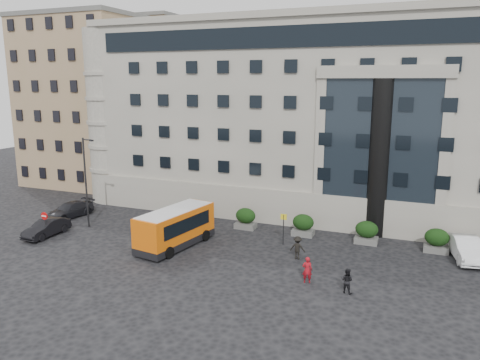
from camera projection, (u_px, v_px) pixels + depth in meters
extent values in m
plane|color=black|center=(193.00, 257.00, 34.75)|extent=(120.00, 120.00, 0.00)
cube|color=gray|center=(334.00, 116.00, 50.65)|extent=(44.00, 24.00, 18.00)
cylinder|color=black|center=(379.00, 159.00, 38.37)|extent=(1.80, 1.80, 13.00)
cube|color=#977D58|center=(96.00, 103.00, 59.56)|extent=(14.00, 14.00, 20.00)
cube|color=brown|center=(152.00, 92.00, 76.78)|extent=(13.00, 13.00, 22.00)
cube|color=#525250|center=(193.00, 219.00, 43.24)|extent=(1.80, 1.20, 0.50)
ellipsoid|color=black|center=(193.00, 210.00, 43.04)|extent=(1.80, 1.26, 1.34)
cube|color=#525250|center=(246.00, 226.00, 41.34)|extent=(1.80, 1.20, 0.50)
ellipsoid|color=black|center=(246.00, 216.00, 41.15)|extent=(1.80, 1.26, 1.34)
cube|color=#525250|center=(303.00, 233.00, 39.45)|extent=(1.80, 1.20, 0.50)
ellipsoid|color=black|center=(303.00, 222.00, 39.26)|extent=(1.80, 1.26, 1.34)
cube|color=#525250|center=(366.00, 240.00, 37.55)|extent=(1.80, 1.20, 0.50)
ellipsoid|color=black|center=(367.00, 229.00, 37.36)|extent=(1.80, 1.26, 1.34)
cube|color=#525250|center=(436.00, 249.00, 35.66)|extent=(1.80, 1.20, 0.50)
ellipsoid|color=black|center=(437.00, 237.00, 35.47)|extent=(1.80, 1.26, 1.34)
cylinder|color=#262628|center=(86.00, 183.00, 41.01)|extent=(0.16, 0.16, 8.00)
cylinder|color=#262628|center=(87.00, 140.00, 40.04)|extent=(0.90, 0.12, 0.12)
cube|color=black|center=(91.00, 141.00, 39.89)|extent=(0.35, 0.18, 0.14)
cylinder|color=#262628|center=(283.00, 230.00, 37.03)|extent=(0.08, 0.08, 2.50)
cube|color=yellow|center=(284.00, 217.00, 36.81)|extent=(0.50, 0.06, 0.45)
cylinder|color=#262628|center=(46.00, 226.00, 38.35)|extent=(0.08, 0.08, 2.20)
cylinder|color=red|center=(44.00, 216.00, 38.11)|extent=(0.64, 0.05, 0.64)
cube|color=white|center=(44.00, 216.00, 38.07)|extent=(0.45, 0.04, 0.10)
cube|color=#E15D0A|center=(175.00, 225.00, 36.52)|extent=(3.60, 7.45, 2.41)
cube|color=black|center=(176.00, 241.00, 36.79)|extent=(3.65, 7.49, 0.55)
cube|color=black|center=(175.00, 222.00, 36.47)|extent=(3.40, 5.91, 1.07)
cube|color=silver|center=(175.00, 211.00, 36.28)|extent=(3.42, 7.07, 0.18)
cylinder|color=black|center=(144.00, 247.00, 35.51)|extent=(0.43, 0.93, 0.90)
cylinder|color=black|center=(169.00, 253.00, 34.26)|extent=(0.43, 0.93, 0.90)
cylinder|color=black|center=(182.00, 231.00, 39.32)|extent=(0.43, 0.93, 0.90)
cylinder|color=black|center=(205.00, 235.00, 38.08)|extent=(0.43, 0.93, 0.90)
cube|color=maroon|center=(153.00, 177.00, 55.64)|extent=(3.11, 4.08, 2.52)
cube|color=maroon|center=(146.00, 185.00, 53.18)|extent=(2.54, 2.09, 1.71)
cube|color=black|center=(144.00, 183.00, 52.43)|extent=(1.89, 0.57, 0.81)
cylinder|color=black|center=(137.00, 191.00, 53.59)|extent=(0.46, 0.88, 0.85)
cylinder|color=black|center=(156.00, 191.00, 53.28)|extent=(0.46, 0.88, 0.85)
cylinder|color=black|center=(147.00, 185.00, 56.81)|extent=(0.46, 0.88, 0.85)
cylinder|color=black|center=(165.00, 185.00, 56.50)|extent=(0.46, 0.88, 0.85)
imported|color=black|center=(47.00, 228.00, 39.20)|extent=(1.53, 4.33, 1.42)
imported|color=black|center=(70.00, 210.00, 44.63)|extent=(2.71, 5.12, 1.41)
imported|color=black|center=(137.00, 192.00, 51.59)|extent=(3.47, 6.02, 1.58)
imported|color=white|center=(466.00, 248.00, 34.09)|extent=(2.66, 5.25, 1.65)
imported|color=#A01019|center=(307.00, 270.00, 30.09)|extent=(0.74, 0.59, 1.76)
imported|color=black|center=(347.00, 281.00, 28.68)|extent=(0.90, 0.78, 1.59)
imported|color=black|center=(298.00, 248.00, 34.09)|extent=(1.13, 0.65, 1.74)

